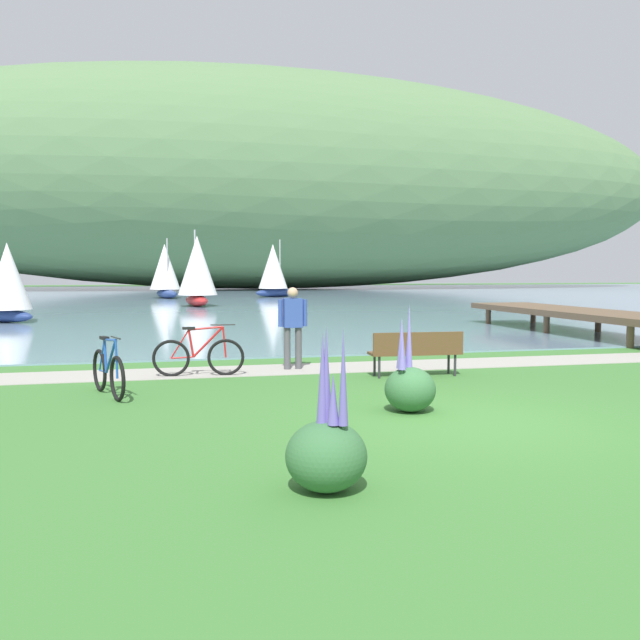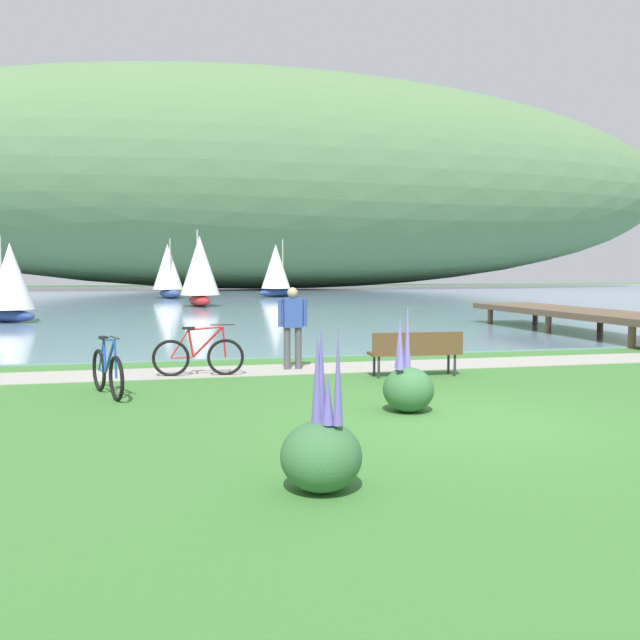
{
  "view_description": "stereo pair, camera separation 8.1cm",
  "coord_description": "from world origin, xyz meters",
  "views": [
    {
      "loc": [
        -4.02,
        -8.14,
        2.03
      ],
      "look_at": [
        -0.83,
        5.57,
        1.0
      ],
      "focal_mm": 37.06,
      "sensor_mm": 36.0,
      "label": 1
    },
    {
      "loc": [
        -3.94,
        -8.15,
        2.03
      ],
      "look_at": [
        -0.83,
        5.57,
        1.0
      ],
      "focal_mm": 37.06,
      "sensor_mm": 36.0,
      "label": 2
    }
  ],
  "objects": [
    {
      "name": "park_bench_near_camera",
      "position": [
        0.67,
        3.8,
        0.52
      ],
      "size": [
        1.82,
        0.56,
        0.88
      ],
      "color": "brown",
      "rests_on": "ground"
    },
    {
      "name": "echium_bush_mid_cluster",
      "position": [
        -0.61,
        0.78,
        0.38
      ],
      "size": [
        0.74,
        0.74,
        1.57
      ],
      "color": "#386B3D",
      "rests_on": "ground"
    },
    {
      "name": "bicycle_beside_path",
      "position": [
        -4.97,
        3.04,
        0.4
      ],
      "size": [
        0.66,
        1.69,
        1.01
      ],
      "color": "black",
      "rests_on": "ground"
    },
    {
      "name": "sailboat_nearest_to_shore",
      "position": [
        -10.1,
        19.88,
        1.65
      ],
      "size": [
        2.85,
        2.57,
        3.43
      ],
      "color": "navy",
      "rests_on": "bay_water"
    },
    {
      "name": "sailboat_mid_bay",
      "position": [
        -2.28,
        30.57,
        2.13
      ],
      "size": [
        2.55,
        3.9,
        4.44
      ],
      "color": "#B22323",
      "rests_on": "bay_water"
    },
    {
      "name": "ground_plane",
      "position": [
        0.0,
        0.0,
        0.0
      ],
      "size": [
        200.0,
        200.0,
        0.0
      ],
      "primitive_type": "plane",
      "color": "#3D7533"
    },
    {
      "name": "sailboat_toward_hillside",
      "position": [
        -4.11,
        43.38,
        2.16
      ],
      "size": [
        2.84,
        3.98,
        4.5
      ],
      "color": "navy",
      "rests_on": "bay_water"
    },
    {
      "name": "shoreline_path",
      "position": [
        0.0,
        5.26,
        0.01
      ],
      "size": [
        60.0,
        1.5,
        0.01
      ],
      "primitive_type": "cube",
      "color": "#A39E93",
      "rests_on": "ground"
    },
    {
      "name": "sailboat_far_off",
      "position": [
        4.26,
        43.69,
        2.19
      ],
      "size": [
        3.99,
        3.05,
        4.57
      ],
      "color": "navy",
      "rests_on": "bay_water"
    },
    {
      "name": "pier_dock",
      "position": [
        9.0,
        11.07,
        0.69
      ],
      "size": [
        2.4,
        10.0,
        0.8
      ],
      "color": "brown",
      "rests_on": "ground"
    },
    {
      "name": "person_at_shoreline",
      "position": [
        -1.49,
        5.25,
        0.98
      ],
      "size": [
        0.61,
        0.23,
        1.71
      ],
      "color": "#4C4C51",
      "rests_on": "ground"
    },
    {
      "name": "distant_hillside",
      "position": [
        7.37,
        69.33,
        12.61
      ],
      "size": [
        105.14,
        28.0,
        25.14
      ],
      "primitive_type": "ellipsoid",
      "color": "#567A4C",
      "rests_on": "bay_water"
    },
    {
      "name": "echium_bush_beside_closest",
      "position": [
        -2.61,
        -2.33,
        0.39
      ],
      "size": [
        0.76,
        0.76,
        1.53
      ],
      "color": "#386B3D",
      "rests_on": "ground"
    },
    {
      "name": "bicycle_leaning_near_bench",
      "position": [
        -3.43,
        4.8,
        0.4
      ],
      "size": [
        1.77,
        0.22,
        1.01
      ],
      "color": "black",
      "rests_on": "ground"
    },
    {
      "name": "bay_water",
      "position": [
        0.0,
        47.07,
        0.02
      ],
      "size": [
        180.0,
        80.0,
        0.04
      ],
      "primitive_type": "cube",
      "color": "#7A99B2",
      "rests_on": "ground"
    }
  ]
}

